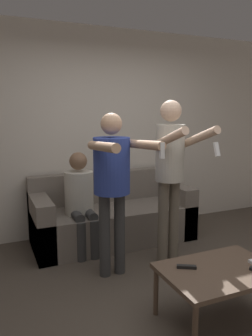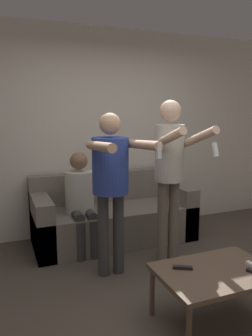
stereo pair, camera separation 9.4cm
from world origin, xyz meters
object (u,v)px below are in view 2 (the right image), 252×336
person_seated (81,197)px  person_standing_right (170,165)px  coffee_table (216,275)px  remote_far (183,267)px  couch (113,217)px  person_standing_left (111,175)px

person_seated → person_standing_right: bearing=-41.9°
person_standing_right → coffee_table: 1.24m
person_standing_right → person_seated: 1.13m
coffee_table → remote_far: remote_far is taller
couch → person_seated: 0.60m
person_standing_left → couch: bearing=69.6°
couch → person_standing_right: 1.22m
couch → person_seated: size_ratio=1.71×
person_standing_left → person_seated: (-0.13, 0.70, -0.38)m
person_standing_right → person_seated: (-0.78, 0.70, -0.44)m
person_standing_left → coffee_table: (0.49, -1.01, -0.64)m
remote_far → person_seated: bearing=103.8°
couch → person_seated: person_seated is taller
person_standing_left → coffee_table: size_ratio=1.82×
couch → coffee_table: 1.89m
couch → person_seated: (-0.46, -0.16, 0.36)m
person_standing_left → remote_far: (0.26, -0.90, -0.58)m
couch → remote_far: couch is taller
person_standing_left → remote_far: person_standing_left is taller
couch → person_standing_left: 1.18m
person_standing_right → remote_far: person_standing_right is taller
person_standing_right → remote_far: bearing=-113.0°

